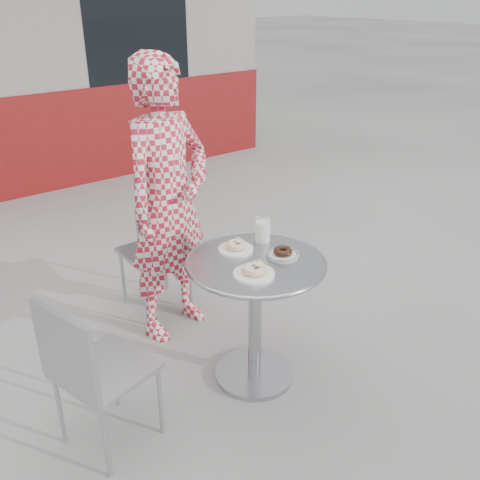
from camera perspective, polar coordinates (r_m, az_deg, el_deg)
ground at (r=3.01m, az=0.90°, el=-14.64°), size 60.00×60.00×0.00m
bistro_table at (r=2.72m, az=1.65°, el=-5.45°), size 0.71×0.71×0.71m
chair_far at (r=3.52m, az=-8.86°, el=-3.66°), size 0.38×0.39×0.79m
chair_left at (r=2.60m, az=-13.96°, el=-16.11°), size 0.46×0.46×0.79m
seated_person at (r=3.08m, az=-7.63°, el=3.98°), size 0.68×0.53×1.65m
plate_far at (r=2.73m, az=-0.45°, el=-0.71°), size 0.18×0.18×0.05m
plate_near at (r=2.50m, az=1.52°, el=-3.32°), size 0.20×0.20×0.05m
plate_checker at (r=2.68m, az=4.58°, el=-1.45°), size 0.17×0.17×0.04m
milk_cup at (r=2.81m, az=2.43°, el=1.02°), size 0.09×0.09×0.14m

